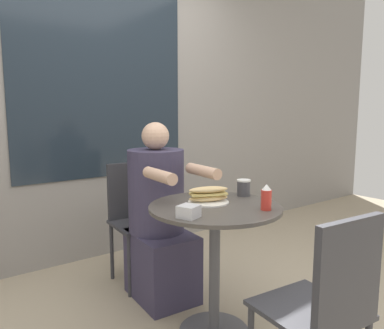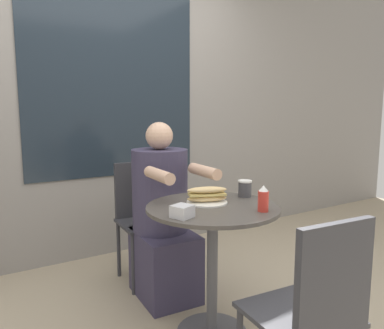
# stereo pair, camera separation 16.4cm
# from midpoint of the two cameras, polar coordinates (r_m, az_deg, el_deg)

# --- Properties ---
(storefront_wall) EXTENTS (8.00, 0.09, 2.80)m
(storefront_wall) POSITION_cam_midpoint_polar(r_m,az_deg,el_deg) (3.30, -10.98, 10.61)
(storefront_wall) COLOR gray
(storefront_wall) RESTS_ON ground_plane
(cafe_table) EXTENTS (0.72, 0.72, 0.75)m
(cafe_table) POSITION_cam_midpoint_polar(r_m,az_deg,el_deg) (2.09, 5.43, -11.60)
(cafe_table) COLOR #47423D
(cafe_table) RESTS_ON ground_plane
(diner_chair) EXTENTS (0.41, 0.41, 0.87)m
(diner_chair) POSITION_cam_midpoint_polar(r_m,az_deg,el_deg) (2.84, -6.00, -6.80)
(diner_chair) COLOR #333338
(diner_chair) RESTS_ON ground_plane
(seated_diner) EXTENTS (0.40, 0.68, 1.18)m
(seated_diner) POSITION_cam_midpoint_polar(r_m,az_deg,el_deg) (2.54, -2.63, -8.88)
(seated_diner) COLOR #38334C
(seated_diner) RESTS_ON ground_plane
(empty_chair_across) EXTENTS (0.41, 0.41, 0.87)m
(empty_chair_across) POSITION_cam_midpoint_polar(r_m,az_deg,el_deg) (1.61, 21.28, -19.46)
(empty_chair_across) COLOR #333338
(empty_chair_across) RESTS_ON ground_plane
(sandwich_on_plate) EXTENTS (0.24, 0.23, 0.09)m
(sandwich_on_plate) POSITION_cam_midpoint_polar(r_m,az_deg,el_deg) (2.08, 4.56, -4.83)
(sandwich_on_plate) COLOR white
(sandwich_on_plate) RESTS_ON cafe_table
(drink_cup) EXTENTS (0.08, 0.08, 0.10)m
(drink_cup) POSITION_cam_midpoint_polar(r_m,az_deg,el_deg) (2.26, 10.14, -3.62)
(drink_cup) COLOR #424247
(drink_cup) RESTS_ON cafe_table
(napkin_box) EXTENTS (0.12, 0.12, 0.06)m
(napkin_box) POSITION_cam_midpoint_polar(r_m,az_deg,el_deg) (1.80, 1.12, -7.18)
(napkin_box) COLOR silver
(napkin_box) RESTS_ON cafe_table
(condiment_bottle) EXTENTS (0.05, 0.05, 0.14)m
(condiment_bottle) POSITION_cam_midpoint_polar(r_m,az_deg,el_deg) (1.95, 13.20, -5.13)
(condiment_bottle) COLOR red
(condiment_bottle) RESTS_ON cafe_table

